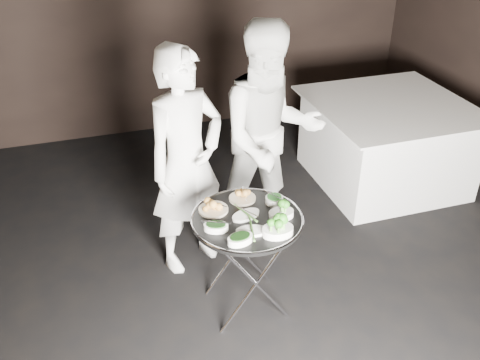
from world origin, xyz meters
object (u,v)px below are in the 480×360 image
object	(u,v)px
waiter_left	(186,163)
dining_table	(386,143)
serving_tray	(247,220)
waiter_right	(270,137)
tray_stand	(247,260)

from	to	relation	value
waiter_left	dining_table	world-z (taller)	waiter_left
serving_tray	waiter_left	xyz separation A→B (m)	(-0.25, 0.63, 0.12)
serving_tray	dining_table	bearing A→B (deg)	34.62
waiter_left	waiter_right	xyz separation A→B (m)	(0.69, 0.15, 0.03)
serving_tray	waiter_left	distance (m)	0.69
serving_tray	waiter_left	bearing A→B (deg)	111.47
waiter_left	waiter_right	size ratio (longest dim) A/B	0.96
waiter_right	waiter_left	bearing A→B (deg)	-166.41
waiter_left	dining_table	bearing A→B (deg)	-7.37
waiter_right	dining_table	world-z (taller)	waiter_right
dining_table	serving_tray	bearing A→B (deg)	-145.38
tray_stand	waiter_right	distance (m)	1.02
dining_table	tray_stand	bearing A→B (deg)	-145.38
dining_table	waiter_left	bearing A→B (deg)	-163.22
tray_stand	waiter_left	bearing A→B (deg)	111.47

